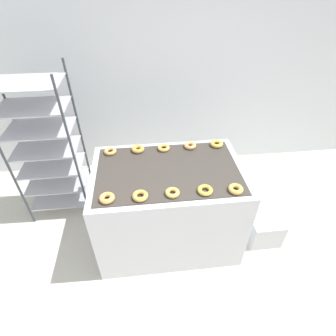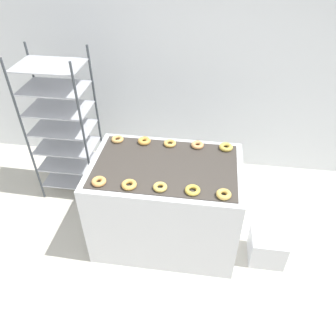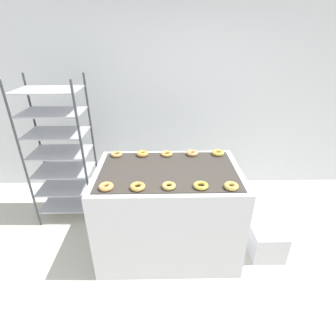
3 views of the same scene
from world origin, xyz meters
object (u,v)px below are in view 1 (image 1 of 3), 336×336
object	(u,v)px
baking_rack_cart	(47,148)
donut_near_center	(172,193)
donut_near_leftmost	(107,198)
donut_far_leftmost	(110,151)
glaze_bin	(263,228)
donut_near_rightmost	(236,189)
fryer_machine	(168,206)
donut_near_right	(205,190)
donut_far_center	(164,148)
donut_near_left	(140,196)
donut_far_rightmost	(217,144)
donut_far_left	(138,149)
donut_far_right	(190,146)

from	to	relation	value
baking_rack_cart	donut_near_center	bearing A→B (deg)	-36.95
donut_near_leftmost	donut_far_leftmost	bearing A→B (deg)	91.14
glaze_bin	donut_near_rightmost	size ratio (longest dim) A/B	2.69
fryer_machine	donut_near_right	distance (m)	0.65
donut_near_right	glaze_bin	bearing A→B (deg)	13.31
donut_far_center	fryer_machine	bearing A→B (deg)	-88.81
donut_far_leftmost	donut_far_center	xyz separation A→B (m)	(0.53, 0.00, -0.00)
donut_near_left	donut_near_rightmost	size ratio (longest dim) A/B	1.03
donut_near_leftmost	donut_far_center	world-z (taller)	donut_near_leftmost
glaze_bin	donut_near_leftmost	distance (m)	1.76
donut_near_rightmost	donut_far_rightmost	xyz separation A→B (m)	(0.02, 0.68, 0.00)
donut_far_leftmost	donut_far_left	bearing A→B (deg)	0.96
donut_near_leftmost	donut_near_rightmost	world-z (taller)	donut_near_leftmost
fryer_machine	donut_near_rightmost	xyz separation A→B (m)	(0.52, -0.34, 0.50)
donut_near_leftmost	donut_near_left	xyz separation A→B (m)	(0.26, -0.00, -0.00)
donut_far_left	donut_far_rightmost	size ratio (longest dim) A/B	0.96
donut_far_right	donut_near_rightmost	bearing A→B (deg)	-69.07
baking_rack_cart	donut_far_right	world-z (taller)	baking_rack_cart
glaze_bin	donut_far_left	distance (m)	1.60
donut_far_rightmost	donut_far_leftmost	bearing A→B (deg)	-179.39
donut_near_rightmost	donut_far_leftmost	world-z (taller)	donut_near_rightmost
baking_rack_cart	donut_near_right	xyz separation A→B (m)	(1.50, -0.92, 0.09)
donut_far_left	donut_far_right	world-z (taller)	donut_far_left
fryer_machine	donut_near_center	xyz separation A→B (m)	(-0.00, -0.32, 0.49)
glaze_bin	baking_rack_cart	bearing A→B (deg)	161.78
donut_far_leftmost	donut_near_leftmost	bearing A→B (deg)	-88.86
donut_near_center	donut_far_left	distance (m)	0.70
donut_near_right	donut_far_left	distance (m)	0.84
glaze_bin	donut_far_leftmost	size ratio (longest dim) A/B	2.76
donut_far_right	baking_rack_cart	bearing A→B (deg)	169.90
donut_near_right	donut_far_leftmost	distance (m)	1.03
donut_far_rightmost	donut_far_left	bearing A→B (deg)	-179.51
fryer_machine	donut_far_leftmost	world-z (taller)	donut_far_leftmost
glaze_bin	donut_near_left	world-z (taller)	donut_near_left
fryer_machine	donut_near_left	world-z (taller)	donut_near_left
donut_near_left	donut_far_right	size ratio (longest dim) A/B	1.04
donut_near_center	donut_far_center	xyz separation A→B (m)	(-0.00, 0.65, -0.00)
glaze_bin	donut_far_left	size ratio (longest dim) A/B	2.63
donut_far_leftmost	donut_far_rightmost	xyz separation A→B (m)	(1.07, 0.01, 0.00)
donut_far_left	donut_near_leftmost	bearing A→B (deg)	-111.44
donut_near_right	donut_far_leftmost	bearing A→B (deg)	141.11
donut_far_leftmost	donut_far_right	distance (m)	0.80
donut_near_leftmost	donut_near_right	xyz separation A→B (m)	(0.79, 0.00, -0.00)
donut_near_rightmost	donut_far_center	bearing A→B (deg)	128.36
donut_far_rightmost	baking_rack_cart	bearing A→B (deg)	171.50
donut_near_right	donut_far_rightmost	xyz separation A→B (m)	(0.27, 0.66, 0.00)
baking_rack_cart	donut_far_right	distance (m)	1.52
donut_near_leftmost	donut_far_center	size ratio (longest dim) A/B	1.01
donut_near_right	donut_near_rightmost	xyz separation A→B (m)	(0.25, -0.02, 0.00)
donut_near_leftmost	donut_near_rightmost	xyz separation A→B (m)	(1.04, -0.01, -0.00)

